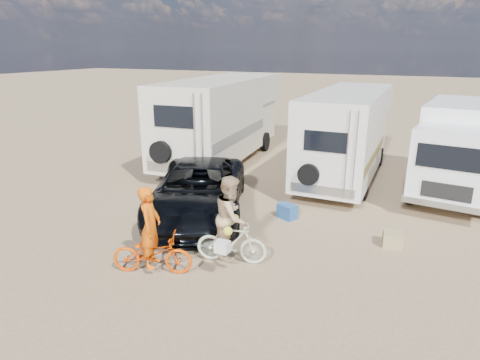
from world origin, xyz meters
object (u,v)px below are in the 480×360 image
at_px(dark_suv, 198,190).
at_px(cooler, 287,211).
at_px(box_truck, 459,150).
at_px(rider_woman, 231,224).
at_px(bike_man, 152,253).
at_px(rider_man, 151,235).
at_px(rv_left, 222,121).
at_px(bike_woman, 231,243).
at_px(rv_main, 347,135).
at_px(crate, 393,239).

bearing_deg(dark_suv, cooler, -3.98).
relative_size(box_truck, rider_woman, 3.21).
bearing_deg(dark_suv, bike_man, -99.41).
relative_size(rider_man, cooler, 3.47).
xyz_separation_m(rv_left, bike_man, (2.82, -8.88, -1.27)).
bearing_deg(dark_suv, box_truck, 15.06).
height_order(bike_woman, cooler, bike_woman).
bearing_deg(bike_woman, cooler, -19.78).
xyz_separation_m(rider_woman, cooler, (0.35, 2.95, -0.72)).
bearing_deg(dark_suv, rider_man, -99.41).
bearing_deg(rv_main, rider_woman, -98.32).
bearing_deg(crate, cooler, 168.64).
distance_m(rv_left, crate, 9.30).
height_order(bike_woman, rider_woman, rider_woman).
bearing_deg(bike_woman, bike_man, 116.50).
xyz_separation_m(rider_woman, crate, (3.24, 2.37, -0.75)).
xyz_separation_m(rv_main, rider_woman, (-1.05, -7.64, -0.66)).
bearing_deg(rv_main, box_truck, -5.49).
distance_m(rv_main, bike_woman, 7.79).
height_order(bike_woman, rider_man, rider_man).
relative_size(bike_man, rider_man, 0.97).
distance_m(box_truck, rider_man, 10.41).
relative_size(dark_suv, bike_man, 3.14).
distance_m(dark_suv, rider_woman, 3.00).
bearing_deg(bike_man, rider_woman, -70.27).
distance_m(rv_left, box_truck, 8.91).
distance_m(rv_main, rider_woman, 7.74).
distance_m(rider_woman, cooler, 3.06).
bearing_deg(crate, bike_man, -142.81).
xyz_separation_m(rider_man, crate, (4.59, 3.48, -0.71)).
bearing_deg(cooler, box_truck, 69.39).
height_order(box_truck, crate, box_truck).
xyz_separation_m(box_truck, crate, (-1.48, -4.95, -1.28)).
bearing_deg(bike_woman, box_truck, -45.95).
height_order(rv_main, rv_left, rv_left).
xyz_separation_m(rv_main, bike_man, (-2.40, -8.75, -1.14)).
height_order(bike_man, crate, bike_man).
bearing_deg(rider_woman, cooler, -19.78).
relative_size(rv_left, rider_man, 4.54).
relative_size(cooler, crate, 1.13).
relative_size(box_truck, bike_woman, 3.71).
bearing_deg(bike_woman, rider_man, 116.50).
distance_m(rv_main, crate, 5.88).
distance_m(bike_man, rider_man, 0.43).
distance_m(box_truck, bike_man, 10.44).
relative_size(rv_left, bike_man, 4.68).
bearing_deg(rider_woman, box_truck, -45.95).
relative_size(rv_main, bike_woman, 4.61).
xyz_separation_m(bike_woman, rider_woman, (-0.00, 0.00, 0.45)).
height_order(cooler, crate, cooler).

